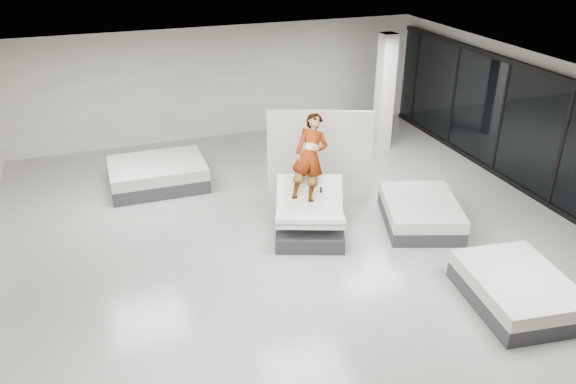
% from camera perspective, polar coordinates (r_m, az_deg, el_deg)
% --- Properties ---
extents(room, '(14.00, 14.04, 3.20)m').
position_cam_1_polar(room, '(10.29, 2.05, 1.23)').
color(room, '#ABA9A2').
rests_on(room, ground).
extents(hero_bed, '(1.90, 2.17, 1.20)m').
position_cam_1_polar(hero_bed, '(11.58, 2.19, -2.58)').
color(hero_bed, '#37373C').
rests_on(hero_bed, floor).
extents(person, '(1.24, 1.89, 1.35)m').
position_cam_1_polar(person, '(11.49, 2.23, 2.05)').
color(person, slate).
rests_on(person, hero_bed).
extents(remote, '(0.10, 0.15, 0.08)m').
position_cam_1_polar(remote, '(11.28, 3.36, 0.22)').
color(remote, black).
rests_on(remote, person).
extents(divider_panel, '(2.20, 1.03, 2.14)m').
position_cam_1_polar(divider_panel, '(12.74, 3.17, 3.72)').
color(divider_panel, silver).
rests_on(divider_panel, floor).
extents(flat_bed_right_far, '(2.06, 2.36, 0.55)m').
position_cam_1_polar(flat_bed_right_far, '(12.29, 13.29, -2.01)').
color(flat_bed_right_far, '#37373C').
rests_on(flat_bed_right_far, floor).
extents(flat_bed_right_near, '(1.76, 2.20, 0.56)m').
position_cam_1_polar(flat_bed_right_near, '(10.37, 22.22, -9.19)').
color(flat_bed_right_near, '#37373C').
rests_on(flat_bed_right_near, floor).
extents(flat_bed_left_far, '(2.26, 1.70, 0.62)m').
position_cam_1_polar(flat_bed_left_far, '(13.98, -13.08, 1.78)').
color(flat_bed_left_far, '#37373C').
rests_on(flat_bed_left_far, floor).
extents(column, '(0.40, 0.40, 3.20)m').
position_cam_1_polar(column, '(15.73, 9.78, 9.89)').
color(column, white).
rests_on(column, floor).
extents(storefront_glazing, '(0.12, 13.40, 2.92)m').
position_cam_1_polar(storefront_glazing, '(13.52, 26.08, 4.09)').
color(storefront_glazing, '#1A242B').
rests_on(storefront_glazing, floor).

